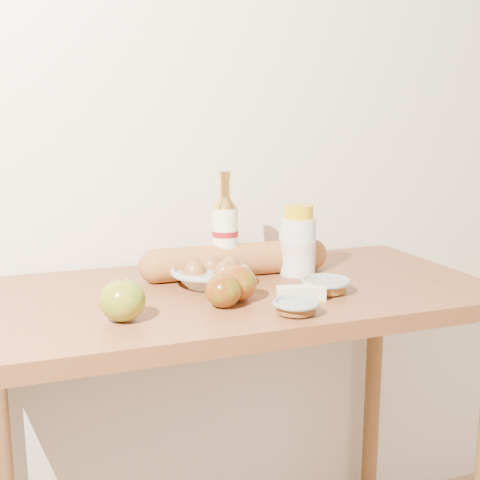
{
  "coord_description": "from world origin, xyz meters",
  "views": [
    {
      "loc": [
        -0.45,
        -0.1,
        1.29
      ],
      "look_at": [
        0.0,
        1.15,
        1.02
      ],
      "focal_mm": 45.0,
      "sensor_mm": 36.0,
      "label": 1
    }
  ],
  "objects_px": {
    "bourbon_bottle": "(225,234)",
    "baguette": "(237,260)",
    "table": "(236,338)",
    "cream_bottle": "(298,243)",
    "egg_bowl": "(210,274)"
  },
  "relations": [
    {
      "from": "egg_bowl",
      "to": "bourbon_bottle",
      "type": "bearing_deg",
      "value": 50.2
    },
    {
      "from": "egg_bowl",
      "to": "baguette",
      "type": "relative_size",
      "value": 0.5
    },
    {
      "from": "cream_bottle",
      "to": "egg_bowl",
      "type": "distance_m",
      "value": 0.25
    },
    {
      "from": "table",
      "to": "baguette",
      "type": "relative_size",
      "value": 2.43
    },
    {
      "from": "cream_bottle",
      "to": "bourbon_bottle",
      "type": "bearing_deg",
      "value": 142.54
    },
    {
      "from": "table",
      "to": "bourbon_bottle",
      "type": "xyz_separation_m",
      "value": [
        0.01,
        0.11,
        0.23
      ]
    },
    {
      "from": "table",
      "to": "bourbon_bottle",
      "type": "bearing_deg",
      "value": 83.96
    },
    {
      "from": "bourbon_bottle",
      "to": "baguette",
      "type": "height_order",
      "value": "bourbon_bottle"
    },
    {
      "from": "table",
      "to": "cream_bottle",
      "type": "distance_m",
      "value": 0.29
    },
    {
      "from": "table",
      "to": "egg_bowl",
      "type": "distance_m",
      "value": 0.16
    },
    {
      "from": "table",
      "to": "cream_bottle",
      "type": "bearing_deg",
      "value": 19.13
    },
    {
      "from": "bourbon_bottle",
      "to": "cream_bottle",
      "type": "distance_m",
      "value": 0.19
    },
    {
      "from": "cream_bottle",
      "to": "baguette",
      "type": "xyz_separation_m",
      "value": [
        -0.15,
        0.04,
        -0.04
      ]
    },
    {
      "from": "bourbon_bottle",
      "to": "baguette",
      "type": "xyz_separation_m",
      "value": [
        0.03,
        -0.01,
        -0.07
      ]
    },
    {
      "from": "bourbon_bottle",
      "to": "egg_bowl",
      "type": "relative_size",
      "value": 1.06
    }
  ]
}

